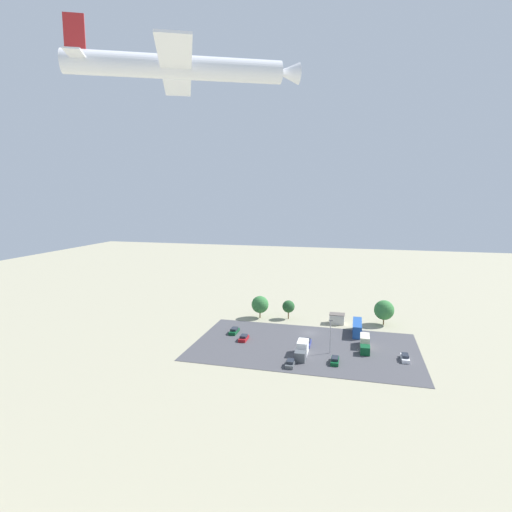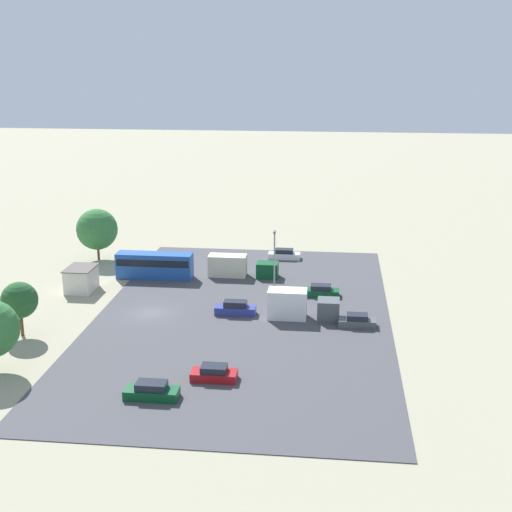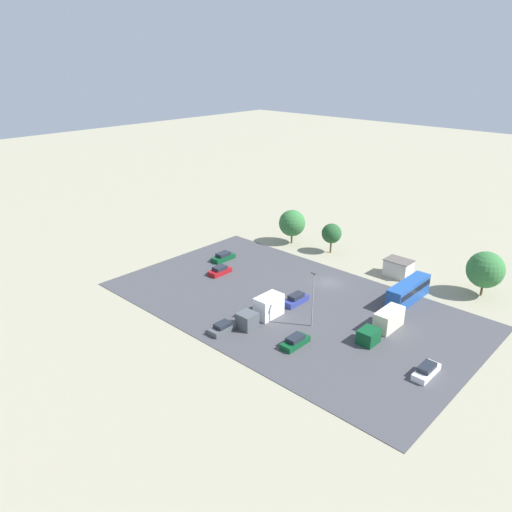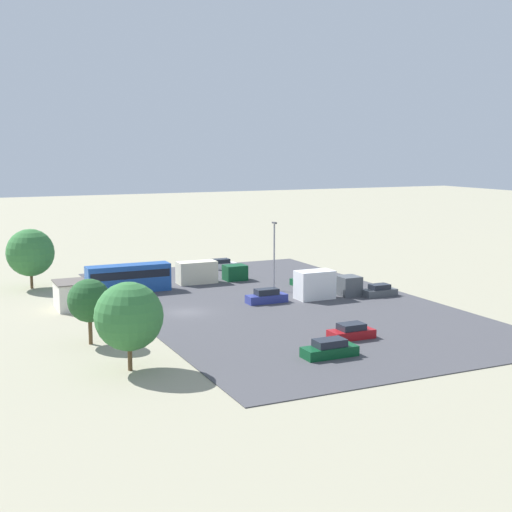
{
  "view_description": "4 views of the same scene",
  "coord_description": "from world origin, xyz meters",
  "px_view_note": "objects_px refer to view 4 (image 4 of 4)",
  "views": [
    {
      "loc": [
        -12.24,
        110.01,
        38.34
      ],
      "look_at": [
        8.13,
        29.85,
        26.24
      ],
      "focal_mm": 28.0,
      "sensor_mm": 36.0,
      "label": 1
    },
    {
      "loc": [
        76.09,
        20.87,
        29.33
      ],
      "look_at": [
        -3.63,
        11.94,
        6.32
      ],
      "focal_mm": 50.0,
      "sensor_mm": 36.0,
      "label": 2
    },
    {
      "loc": [
        -44.12,
        65.75,
        37.05
      ],
      "look_at": [
        5.88,
        12.17,
        7.06
      ],
      "focal_mm": 35.0,
      "sensor_mm": 36.0,
      "label": 3
    },
    {
      "loc": [
        71.03,
        -24.78,
        17.51
      ],
      "look_at": [
        0.7,
        7.91,
        5.79
      ],
      "focal_mm": 50.0,
      "sensor_mm": 36.0,
      "label": 4
    }
  ],
  "objects_px": {
    "parked_car_0": "(379,291)",
    "parked_car_3": "(267,297)",
    "parked_truck_1": "(208,272)",
    "parked_car_5": "(351,332)",
    "parked_car_4": "(330,349)",
    "bus": "(128,277)",
    "parked_car_2": "(220,265)",
    "parked_truck_0": "(324,285)",
    "shed_building": "(71,295)",
    "parked_car_1": "(308,280)"
  },
  "relations": [
    {
      "from": "parked_car_4",
      "to": "parked_car_5",
      "type": "distance_m",
      "value": 6.4
    },
    {
      "from": "parked_car_2",
      "to": "parked_car_3",
      "type": "distance_m",
      "value": 24.03
    },
    {
      "from": "parked_car_3",
      "to": "parked_car_5",
      "type": "relative_size",
      "value": 1.11
    },
    {
      "from": "parked_car_2",
      "to": "parked_car_3",
      "type": "xyz_separation_m",
      "value": [
        23.71,
        -3.92,
        0.07
      ]
    },
    {
      "from": "parked_car_1",
      "to": "parked_car_3",
      "type": "bearing_deg",
      "value": 128.25
    },
    {
      "from": "parked_car_5",
      "to": "bus",
      "type": "bearing_deg",
      "value": -156.24
    },
    {
      "from": "parked_truck_0",
      "to": "parked_truck_1",
      "type": "distance_m",
      "value": 17.43
    },
    {
      "from": "parked_car_1",
      "to": "parked_car_5",
      "type": "relative_size",
      "value": 1.07
    },
    {
      "from": "parked_car_4",
      "to": "parked_car_0",
      "type": "bearing_deg",
      "value": 136.33
    },
    {
      "from": "parked_car_0",
      "to": "parked_car_5",
      "type": "relative_size",
      "value": 0.97
    },
    {
      "from": "bus",
      "to": "parked_truck_0",
      "type": "relative_size",
      "value": 1.26
    },
    {
      "from": "bus",
      "to": "parked_car_5",
      "type": "xyz_separation_m",
      "value": [
        29.81,
        13.12,
        -1.24
      ]
    },
    {
      "from": "shed_building",
      "to": "parked_car_4",
      "type": "distance_m",
      "value": 32.39
    },
    {
      "from": "parked_car_2",
      "to": "parked_car_4",
      "type": "relative_size",
      "value": 0.98
    },
    {
      "from": "parked_car_4",
      "to": "parked_car_3",
      "type": "bearing_deg",
      "value": 168.34
    },
    {
      "from": "parked_car_1",
      "to": "parked_truck_1",
      "type": "distance_m",
      "value": 13.22
    },
    {
      "from": "parked_car_2",
      "to": "parked_car_5",
      "type": "bearing_deg",
      "value": 175.11
    },
    {
      "from": "parked_car_4",
      "to": "parked_truck_1",
      "type": "distance_m",
      "value": 36.07
    },
    {
      "from": "parked_truck_1",
      "to": "parked_truck_0",
      "type": "bearing_deg",
      "value": 30.82
    },
    {
      "from": "parked_car_3",
      "to": "bus",
      "type": "bearing_deg",
      "value": -134.76
    },
    {
      "from": "parked_truck_0",
      "to": "parked_truck_1",
      "type": "relative_size",
      "value": 0.86
    },
    {
      "from": "parked_car_2",
      "to": "parked_truck_1",
      "type": "xyz_separation_m",
      "value": [
        9.17,
        -5.49,
        0.71
      ]
    },
    {
      "from": "shed_building",
      "to": "parked_car_4",
      "type": "xyz_separation_m",
      "value": [
        27.96,
        16.33,
        -0.83
      ]
    },
    {
      "from": "parked_car_0",
      "to": "parked_car_2",
      "type": "relative_size",
      "value": 0.88
    },
    {
      "from": "parked_car_5",
      "to": "parked_car_4",
      "type": "bearing_deg",
      "value": -49.05
    },
    {
      "from": "parked_car_1",
      "to": "parked_truck_0",
      "type": "height_order",
      "value": "parked_truck_0"
    },
    {
      "from": "bus",
      "to": "parked_car_2",
      "type": "relative_size",
      "value": 2.18
    },
    {
      "from": "parked_car_5",
      "to": "parked_truck_1",
      "type": "height_order",
      "value": "parked_truck_1"
    },
    {
      "from": "bus",
      "to": "parked_car_3",
      "type": "bearing_deg",
      "value": 45.24
    },
    {
      "from": "parked_car_0",
      "to": "parked_car_4",
      "type": "bearing_deg",
      "value": 136.33
    },
    {
      "from": "parked_car_4",
      "to": "parked_truck_0",
      "type": "height_order",
      "value": "parked_truck_0"
    },
    {
      "from": "parked_car_2",
      "to": "shed_building",
      "type": "bearing_deg",
      "value": 124.82
    },
    {
      "from": "parked_car_2",
      "to": "parked_truck_1",
      "type": "distance_m",
      "value": 10.72
    },
    {
      "from": "parked_truck_1",
      "to": "parked_car_5",
      "type": "bearing_deg",
      "value": 3.58
    },
    {
      "from": "bus",
      "to": "parked_car_4",
      "type": "relative_size",
      "value": 2.14
    },
    {
      "from": "bus",
      "to": "parked_car_5",
      "type": "bearing_deg",
      "value": 23.76
    },
    {
      "from": "parked_car_1",
      "to": "parked_car_2",
      "type": "height_order",
      "value": "parked_car_2"
    },
    {
      "from": "parked_car_3",
      "to": "parked_truck_1",
      "type": "relative_size",
      "value": 0.5
    },
    {
      "from": "parked_truck_0",
      "to": "parked_truck_1",
      "type": "bearing_deg",
      "value": -149.18
    },
    {
      "from": "parked_car_3",
      "to": "parked_truck_1",
      "type": "bearing_deg",
      "value": -173.83
    },
    {
      "from": "parked_car_3",
      "to": "parked_truck_1",
      "type": "xyz_separation_m",
      "value": [
        -14.54,
        -1.57,
        0.64
      ]
    },
    {
      "from": "parked_car_2",
      "to": "parked_truck_0",
      "type": "xyz_separation_m",
      "value": [
        24.14,
        3.44,
        0.92
      ]
    },
    {
      "from": "parked_car_0",
      "to": "parked_car_3",
      "type": "relative_size",
      "value": 0.88
    },
    {
      "from": "parked_car_5",
      "to": "parked_truck_0",
      "type": "xyz_separation_m",
      "value": [
        -16.78,
        6.94,
        0.93
      ]
    },
    {
      "from": "bus",
      "to": "parked_car_3",
      "type": "height_order",
      "value": "bus"
    },
    {
      "from": "bus",
      "to": "parked_truck_1",
      "type": "bearing_deg",
      "value": 99.89
    },
    {
      "from": "parked_car_3",
      "to": "parked_car_4",
      "type": "height_order",
      "value": "parked_car_3"
    },
    {
      "from": "parked_car_0",
      "to": "parked_car_5",
      "type": "bearing_deg",
      "value": 138.03
    },
    {
      "from": "parked_car_4",
      "to": "parked_car_5",
      "type": "height_order",
      "value": "parked_car_4"
    },
    {
      "from": "parked_truck_1",
      "to": "bus",
      "type": "bearing_deg",
      "value": -80.11
    }
  ]
}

